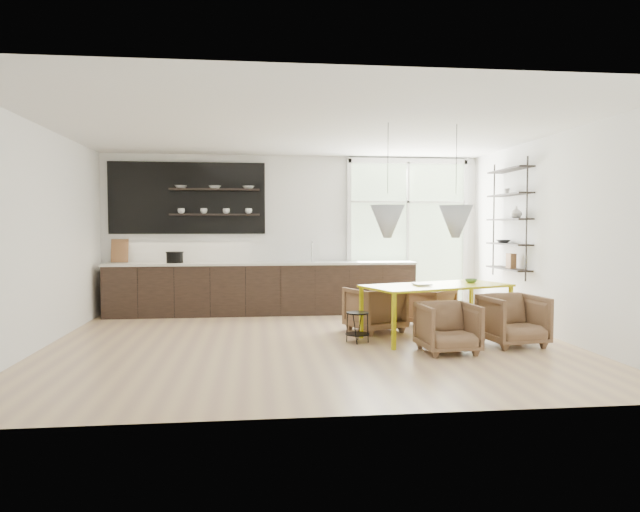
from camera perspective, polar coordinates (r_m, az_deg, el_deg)
The scene contains 11 objects.
room at distance 8.84m, azimuth 2.05°, elevation 2.16°, with size 7.02×6.01×2.91m.
kitchen_run at distance 10.38m, azimuth -6.28°, elevation -2.50°, with size 5.54×0.69×2.75m.
right_shelving at distance 9.72m, azimuth 18.44°, elevation 3.21°, with size 0.26×1.22×1.90m.
dining_table at distance 8.28m, azimuth 11.58°, elevation -3.19°, with size 2.27×1.56×0.76m.
armchair_back_left at distance 8.68m, azimuth 5.49°, elevation -5.29°, with size 0.73×0.75×0.68m, color brown.
armchair_back_right at distance 9.29m, azimuth 10.83°, elevation -5.00°, with size 0.65×0.67×0.61m, color brown.
armchair_front_left at distance 7.38m, azimuth 12.65°, elevation -7.01°, with size 0.68×0.70×0.63m, color brown.
armchair_front_right at distance 8.05m, azimuth 18.74°, elevation -6.09°, with size 0.73×0.75×0.68m, color brown.
wire_stool at distance 7.85m, azimuth 3.76°, elevation -6.71°, with size 0.33×0.33×0.42m.
table_book at distance 8.12m, azimuth 9.41°, elevation -2.83°, with size 0.22×0.30×0.03m, color white.
table_bowl at distance 8.70m, azimuth 14.86°, elevation -2.41°, with size 0.18×0.18×0.06m, color #517A48.
Camera 1 is at (-0.73, -7.64, 1.59)m, focal length 32.00 mm.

